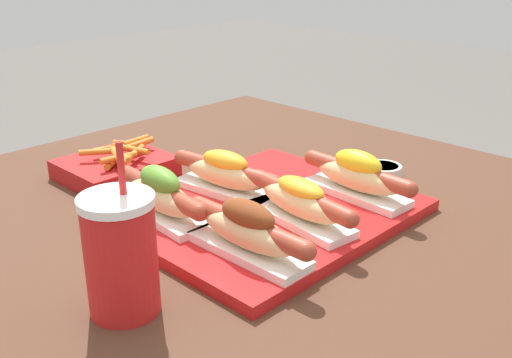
{
  "coord_description": "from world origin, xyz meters",
  "views": [
    {
      "loc": [
        -0.58,
        -0.64,
        1.1
      ],
      "look_at": [
        0.05,
        -0.03,
        0.75
      ],
      "focal_mm": 42.0,
      "sensor_mm": 36.0,
      "label": 1
    }
  ],
  "objects_px": {
    "serving_tray": "(265,211)",
    "hot_dog_4": "(225,173)",
    "hot_dog_3": "(161,195)",
    "fries_basket": "(116,166)",
    "hot_dog_0": "(248,231)",
    "hot_dog_2": "(357,176)",
    "hot_dog_1": "(300,202)",
    "drink_cup": "(121,255)",
    "sauce_bowl": "(383,170)"
  },
  "relations": [
    {
      "from": "hot_dog_0",
      "to": "hot_dog_1",
      "type": "distance_m",
      "value": 0.12
    },
    {
      "from": "hot_dog_4",
      "to": "drink_cup",
      "type": "bearing_deg",
      "value": -154.12
    },
    {
      "from": "hot_dog_3",
      "to": "drink_cup",
      "type": "xyz_separation_m",
      "value": [
        -0.16,
        -0.14,
        0.02
      ]
    },
    {
      "from": "hot_dog_1",
      "to": "hot_dog_2",
      "type": "bearing_deg",
      "value": -0.75
    },
    {
      "from": "hot_dog_3",
      "to": "sauce_bowl",
      "type": "bearing_deg",
      "value": -16.49
    },
    {
      "from": "hot_dog_1",
      "to": "fries_basket",
      "type": "height_order",
      "value": "hot_dog_1"
    },
    {
      "from": "hot_dog_3",
      "to": "fries_basket",
      "type": "bearing_deg",
      "value": 72.95
    },
    {
      "from": "hot_dog_3",
      "to": "drink_cup",
      "type": "bearing_deg",
      "value": -138.73
    },
    {
      "from": "serving_tray",
      "to": "fries_basket",
      "type": "height_order",
      "value": "fries_basket"
    },
    {
      "from": "hot_dog_3",
      "to": "hot_dog_1",
      "type": "bearing_deg",
      "value": -51.12
    },
    {
      "from": "hot_dog_2",
      "to": "hot_dog_3",
      "type": "height_order",
      "value": "hot_dog_3"
    },
    {
      "from": "hot_dog_2",
      "to": "sauce_bowl",
      "type": "bearing_deg",
      "value": 15.86
    },
    {
      "from": "hot_dog_1",
      "to": "drink_cup",
      "type": "xyz_separation_m",
      "value": [
        -0.29,
        0.02,
        0.02
      ]
    },
    {
      "from": "hot_dog_3",
      "to": "fries_basket",
      "type": "relative_size",
      "value": 1.2
    },
    {
      "from": "hot_dog_3",
      "to": "fries_basket",
      "type": "distance_m",
      "value": 0.24
    },
    {
      "from": "hot_dog_1",
      "to": "hot_dog_2",
      "type": "height_order",
      "value": "hot_dog_2"
    },
    {
      "from": "hot_dog_4",
      "to": "fries_basket",
      "type": "distance_m",
      "value": 0.24
    },
    {
      "from": "serving_tray",
      "to": "hot_dog_4",
      "type": "bearing_deg",
      "value": 94.44
    },
    {
      "from": "serving_tray",
      "to": "hot_dog_2",
      "type": "height_order",
      "value": "hot_dog_2"
    },
    {
      "from": "hot_dog_4",
      "to": "hot_dog_3",
      "type": "bearing_deg",
      "value": 179.41
    },
    {
      "from": "serving_tray",
      "to": "hot_dog_2",
      "type": "xyz_separation_m",
      "value": [
        0.13,
        -0.08,
        0.04
      ]
    },
    {
      "from": "hot_dog_2",
      "to": "drink_cup",
      "type": "distance_m",
      "value": 0.43
    },
    {
      "from": "hot_dog_1",
      "to": "hot_dog_0",
      "type": "bearing_deg",
      "value": -173.25
    },
    {
      "from": "serving_tray",
      "to": "hot_dog_3",
      "type": "xyz_separation_m",
      "value": [
        -0.14,
        0.08,
        0.04
      ]
    },
    {
      "from": "fries_basket",
      "to": "hot_dog_4",
      "type": "bearing_deg",
      "value": -75.42
    },
    {
      "from": "serving_tray",
      "to": "drink_cup",
      "type": "distance_m",
      "value": 0.31
    },
    {
      "from": "serving_tray",
      "to": "hot_dog_1",
      "type": "height_order",
      "value": "hot_dog_1"
    },
    {
      "from": "sauce_bowl",
      "to": "fries_basket",
      "type": "relative_size",
      "value": 0.36
    },
    {
      "from": "hot_dog_1",
      "to": "hot_dog_4",
      "type": "height_order",
      "value": "hot_dog_4"
    },
    {
      "from": "drink_cup",
      "to": "hot_dog_2",
      "type": "bearing_deg",
      "value": -2.46
    },
    {
      "from": "hot_dog_3",
      "to": "drink_cup",
      "type": "relative_size",
      "value": 1.08
    },
    {
      "from": "hot_dog_3",
      "to": "serving_tray",
      "type": "bearing_deg",
      "value": -31.74
    },
    {
      "from": "serving_tray",
      "to": "hot_dog_0",
      "type": "bearing_deg",
      "value": -144.74
    },
    {
      "from": "hot_dog_0",
      "to": "hot_dog_4",
      "type": "distance_m",
      "value": 0.21
    },
    {
      "from": "hot_dog_4",
      "to": "fries_basket",
      "type": "relative_size",
      "value": 1.2
    },
    {
      "from": "hot_dog_0",
      "to": "hot_dog_2",
      "type": "height_order",
      "value": "hot_dog_2"
    },
    {
      "from": "hot_dog_0",
      "to": "hot_dog_3",
      "type": "relative_size",
      "value": 1.0
    },
    {
      "from": "sauce_bowl",
      "to": "hot_dog_3",
      "type": "bearing_deg",
      "value": 163.51
    },
    {
      "from": "fries_basket",
      "to": "hot_dog_1",
      "type": "bearing_deg",
      "value": -81.31
    },
    {
      "from": "hot_dog_3",
      "to": "fries_basket",
      "type": "height_order",
      "value": "hot_dog_3"
    },
    {
      "from": "sauce_bowl",
      "to": "fries_basket",
      "type": "height_order",
      "value": "fries_basket"
    },
    {
      "from": "hot_dog_0",
      "to": "sauce_bowl",
      "type": "xyz_separation_m",
      "value": [
        0.41,
        0.05,
        -0.04
      ]
    },
    {
      "from": "hot_dog_1",
      "to": "hot_dog_4",
      "type": "relative_size",
      "value": 1.0
    },
    {
      "from": "hot_dog_0",
      "to": "drink_cup",
      "type": "bearing_deg",
      "value": 169.71
    },
    {
      "from": "hot_dog_0",
      "to": "serving_tray",
      "type": "bearing_deg",
      "value": 35.26
    },
    {
      "from": "hot_dog_4",
      "to": "fries_basket",
      "type": "bearing_deg",
      "value": 104.58
    },
    {
      "from": "hot_dog_1",
      "to": "hot_dog_2",
      "type": "relative_size",
      "value": 0.99
    },
    {
      "from": "hot_dog_2",
      "to": "hot_dog_4",
      "type": "xyz_separation_m",
      "value": [
        -0.14,
        0.16,
        -0.0
      ]
    },
    {
      "from": "serving_tray",
      "to": "drink_cup",
      "type": "height_order",
      "value": "drink_cup"
    },
    {
      "from": "hot_dog_2",
      "to": "sauce_bowl",
      "type": "xyz_separation_m",
      "value": [
        0.14,
        0.04,
        -0.04
      ]
    }
  ]
}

